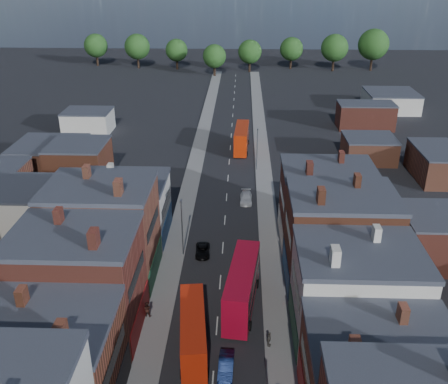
# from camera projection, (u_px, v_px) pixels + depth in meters

# --- Properties ---
(pavement_west) EXTENTS (3.00, 200.00, 0.12)m
(pavement_west) POSITION_uv_depth(u_px,v_px,m) (189.00, 191.00, 84.49)
(pavement_west) COLOR gray
(pavement_west) RESTS_ON ground
(pavement_east) EXTENTS (3.00, 200.00, 0.12)m
(pavement_east) POSITION_uv_depth(u_px,v_px,m) (265.00, 192.00, 84.05)
(pavement_east) COLOR gray
(pavement_east) RESTS_ON ground
(lamp_post_2) EXTENTS (0.25, 0.70, 8.12)m
(lamp_post_2) POSITION_uv_depth(u_px,v_px,m) (182.00, 224.00, 64.37)
(lamp_post_2) COLOR slate
(lamp_post_2) RESTS_ON ground
(lamp_post_3) EXTENTS (0.25, 0.70, 8.12)m
(lamp_post_3) POSITION_uv_depth(u_px,v_px,m) (257.00, 146.00, 91.19)
(lamp_post_3) COLOR slate
(lamp_post_3) RESTS_ON ground
(bus_0) EXTENTS (3.54, 10.67, 4.52)m
(bus_0) POSITION_uv_depth(u_px,v_px,m) (193.00, 333.00, 48.90)
(bus_0) COLOR red
(bus_0) RESTS_ON ground
(bus_1) EXTENTS (4.19, 12.20, 5.16)m
(bus_1) POSITION_uv_depth(u_px,v_px,m) (242.00, 286.00, 55.34)
(bus_1) COLOR #BA0A25
(bus_1) RESTS_ON ground
(bus_2) EXTENTS (3.23, 11.30, 4.83)m
(bus_2) POSITION_uv_depth(u_px,v_px,m) (242.00, 138.00, 101.99)
(bus_2) COLOR #B22507
(bus_2) RESTS_ON ground
(car_1) EXTENTS (1.55, 4.12, 1.34)m
(car_1) POSITION_uv_depth(u_px,v_px,m) (226.00, 366.00, 47.25)
(car_1) COLOR navy
(car_1) RESTS_ON ground
(car_2) EXTENTS (2.07, 4.12, 1.12)m
(car_2) POSITION_uv_depth(u_px,v_px,m) (203.00, 251.00, 66.30)
(car_2) COLOR black
(car_2) RESTS_ON ground
(car_3) EXTENTS (1.92, 4.63, 1.34)m
(car_3) POSITION_uv_depth(u_px,v_px,m) (246.00, 198.00, 80.74)
(car_3) COLOR silver
(car_3) RESTS_ON ground
(ped_1) EXTENTS (0.96, 0.64, 1.82)m
(ped_1) POSITION_uv_depth(u_px,v_px,m) (147.00, 309.00, 54.45)
(ped_1) COLOR #3E2019
(ped_1) RESTS_ON pavement_west
(ped_3) EXTENTS (0.72, 1.08, 1.70)m
(ped_3) POSITION_uv_depth(u_px,v_px,m) (269.00, 339.00, 50.20)
(ped_3) COLOR #524E46
(ped_3) RESTS_ON pavement_east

